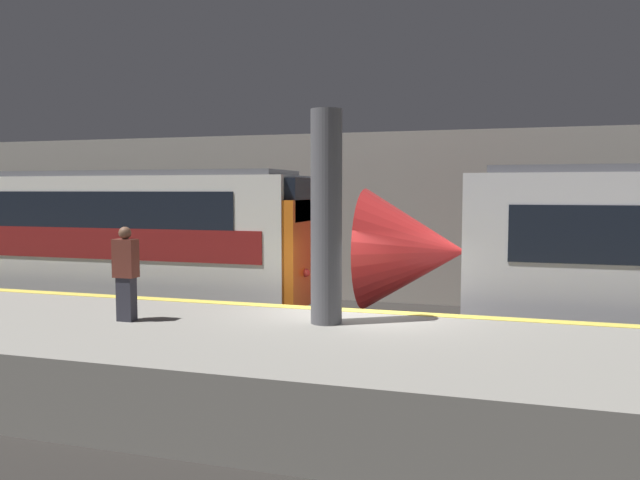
% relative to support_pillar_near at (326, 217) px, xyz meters
% --- Properties ---
extents(ground_plane, '(120.00, 120.00, 0.00)m').
position_rel_support_pillar_near_xyz_m(ground_plane, '(0.26, 1.31, -2.87)').
color(ground_plane, '#282623').
extents(platform, '(40.00, 4.47, 1.14)m').
position_rel_support_pillar_near_xyz_m(platform, '(0.26, -0.92, -2.31)').
color(platform, gray).
rests_on(platform, ground).
extents(station_rear_barrier, '(50.00, 0.15, 5.02)m').
position_rel_support_pillar_near_xyz_m(station_rear_barrier, '(0.26, 8.37, -0.37)').
color(station_rear_barrier, '#9E998E').
rests_on(station_rear_barrier, ground).
extents(support_pillar_near, '(0.52, 0.52, 3.49)m').
position_rel_support_pillar_near_xyz_m(support_pillar_near, '(0.00, 0.00, 0.00)').
color(support_pillar_near, '#56565B').
rests_on(support_pillar_near, platform).
extents(person_waiting, '(0.38, 0.24, 1.59)m').
position_rel_support_pillar_near_xyz_m(person_waiting, '(-3.26, -0.81, -0.92)').
color(person_waiting, '#2D2D38').
rests_on(person_waiting, platform).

